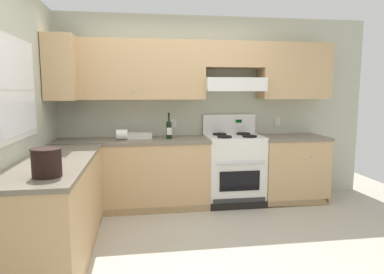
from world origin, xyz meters
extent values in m
plane|color=#B2AA99|center=(0.00, 0.00, 0.00)|extent=(7.04, 7.04, 0.00)
cube|color=#B7BAA3|center=(0.46, 1.62, 1.27)|extent=(4.68, 0.12, 2.55)
cube|color=tan|center=(-0.55, 1.38, 1.80)|extent=(1.87, 0.34, 0.76)
cube|color=tan|center=(1.67, 1.38, 1.80)|extent=(0.96, 0.34, 0.76)
cube|color=tan|center=(0.79, 1.38, 2.01)|extent=(0.80, 0.34, 0.34)
cube|color=white|center=(0.79, 1.34, 1.62)|extent=(0.80, 0.46, 0.17)
cube|color=white|center=(0.79, 1.12, 1.54)|extent=(0.80, 0.03, 0.04)
sphere|color=silver|center=(-0.55, 1.20, 1.54)|extent=(0.02, 0.02, 0.02)
sphere|color=silver|center=(1.39, 1.20, 1.54)|extent=(0.02, 0.02, 0.02)
sphere|color=silver|center=(1.95, 1.20, 1.54)|extent=(0.02, 0.02, 0.02)
cube|color=silver|center=(-0.01, 1.55, 1.08)|extent=(0.08, 0.01, 0.12)
cube|color=silver|center=(-0.01, 1.54, 1.10)|extent=(0.03, 0.00, 0.03)
cube|color=silver|center=(-0.01, 1.54, 1.06)|extent=(0.03, 0.00, 0.03)
cube|color=silver|center=(1.52, 1.55, 1.08)|extent=(0.08, 0.01, 0.12)
cube|color=silver|center=(1.52, 1.54, 1.10)|extent=(0.03, 0.00, 0.03)
cube|color=silver|center=(1.52, 1.54, 1.06)|extent=(0.03, 0.00, 0.03)
cube|color=#B7BAA3|center=(-1.62, 0.10, 1.27)|extent=(0.12, 4.00, 2.55)
cube|color=white|center=(-1.57, 0.10, 1.55)|extent=(0.04, 1.00, 0.92)
cube|color=white|center=(-1.55, 0.10, 1.55)|extent=(0.01, 0.90, 0.82)
cube|color=white|center=(-1.54, 0.10, 1.55)|extent=(0.01, 0.90, 0.02)
cube|color=tan|center=(-1.38, 1.20, 1.80)|extent=(0.34, 0.64, 0.76)
cube|color=tan|center=(-0.56, 1.25, 0.44)|extent=(1.93, 0.61, 0.87)
cube|color=#756B5B|center=(-0.56, 1.25, 0.89)|extent=(1.95, 0.63, 0.04)
cube|color=tan|center=(1.61, 1.25, 0.44)|extent=(0.88, 0.61, 0.87)
cube|color=#756B5B|center=(1.61, 1.25, 0.89)|extent=(0.90, 0.63, 0.04)
cube|color=black|center=(0.26, 0.97, 0.04)|extent=(3.54, 0.06, 0.09)
sphere|color=silver|center=(-0.95, 0.93, 0.68)|extent=(0.03, 0.03, 0.03)
sphere|color=silver|center=(1.74, 0.93, 0.68)|extent=(0.03, 0.03, 0.03)
cube|color=tan|center=(-1.25, 0.00, 0.44)|extent=(0.61, 1.89, 0.87)
cube|color=#756B5B|center=(-1.25, 0.00, 0.89)|extent=(0.63, 1.91, 0.04)
cube|color=black|center=(-0.97, 0.00, 0.04)|extent=(0.06, 1.85, 0.09)
cube|color=white|center=(0.79, 1.25, 0.46)|extent=(0.76, 0.58, 0.91)
cube|color=black|center=(0.79, 0.95, 0.38)|extent=(0.53, 0.01, 0.26)
cylinder|color=silver|center=(0.79, 0.93, 0.62)|extent=(0.65, 0.02, 0.02)
cube|color=#333333|center=(0.79, 0.96, 0.10)|extent=(0.70, 0.01, 0.11)
cube|color=white|center=(0.79, 1.25, 0.92)|extent=(0.76, 0.58, 0.02)
cube|color=white|center=(0.79, 1.52, 1.05)|extent=(0.76, 0.04, 0.29)
cube|color=#053F0C|center=(0.92, 1.50, 1.10)|extent=(0.09, 0.01, 0.04)
cylinder|color=black|center=(0.62, 1.11, 0.94)|extent=(0.19, 0.19, 0.02)
cylinder|color=black|center=(0.62, 1.11, 0.93)|extent=(0.07, 0.07, 0.01)
cylinder|color=black|center=(0.96, 1.11, 0.94)|extent=(0.19, 0.19, 0.02)
cylinder|color=black|center=(0.96, 1.11, 0.93)|extent=(0.07, 0.07, 0.01)
cylinder|color=black|center=(0.62, 1.39, 0.94)|extent=(0.19, 0.19, 0.02)
cylinder|color=black|center=(0.62, 1.39, 0.93)|extent=(0.07, 0.07, 0.01)
cylinder|color=black|center=(0.96, 1.39, 0.94)|extent=(0.19, 0.19, 0.02)
cylinder|color=black|center=(0.96, 1.39, 0.93)|extent=(0.07, 0.07, 0.01)
cylinder|color=white|center=(0.58, 1.50, 1.03)|extent=(0.04, 0.02, 0.04)
cylinder|color=white|center=(0.72, 1.50, 1.03)|extent=(0.04, 0.02, 0.04)
cylinder|color=white|center=(0.86, 1.50, 1.03)|extent=(0.04, 0.02, 0.04)
cylinder|color=white|center=(1.00, 1.50, 1.03)|extent=(0.04, 0.02, 0.04)
cylinder|color=black|center=(-0.10, 1.24, 1.02)|extent=(0.07, 0.07, 0.21)
cone|color=black|center=(-0.10, 1.24, 1.14)|extent=(0.07, 0.07, 0.04)
cylinder|color=black|center=(-0.10, 1.24, 1.20)|extent=(0.03, 0.03, 0.09)
cylinder|color=black|center=(-0.10, 1.24, 1.24)|extent=(0.03, 0.03, 0.02)
cube|color=silver|center=(-0.10, 1.21, 1.01)|extent=(0.06, 0.00, 0.09)
cube|color=beige|center=(-0.51, 1.33, 0.92)|extent=(0.30, 0.17, 0.02)
cube|color=beige|center=(-0.51, 1.23, 0.95)|extent=(0.37, 0.01, 0.07)
cube|color=beige|center=(-0.51, 1.43, 0.95)|extent=(0.37, 0.01, 0.07)
cube|color=beige|center=(-0.69, 1.33, 0.95)|extent=(0.01, 0.18, 0.07)
cube|color=beige|center=(-0.33, 1.33, 0.95)|extent=(0.01, 0.18, 0.07)
cylinder|color=black|center=(-1.15, -0.62, 1.01)|extent=(0.21, 0.21, 0.21)
torus|color=black|center=(-1.15, -0.62, 1.11)|extent=(0.22, 0.22, 0.01)
cylinder|color=white|center=(-0.70, 1.23, 0.98)|extent=(0.14, 0.13, 0.13)
cylinder|color=#9E7A51|center=(-0.77, 1.23, 0.98)|extent=(0.01, 0.04, 0.04)
camera|label=1|loc=(-0.46, -3.20, 1.53)|focal=32.10mm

